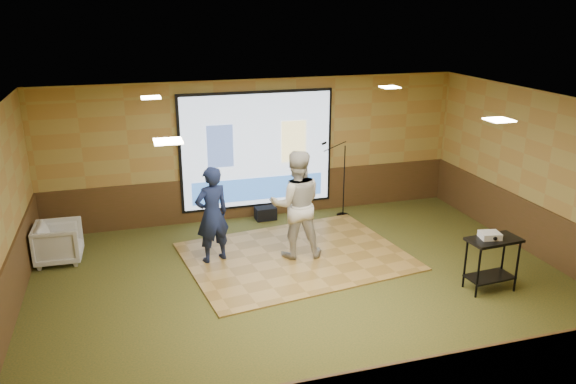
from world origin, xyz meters
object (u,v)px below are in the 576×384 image
object	(u,v)px
dance_floor	(296,256)
mic_stand	(341,195)
av_table	(492,255)
projector	(490,235)
projector_screen	(257,152)
player_right	(296,204)
duffel_bag	(266,213)
banquet_chair	(59,243)
player_left	(212,215)

from	to	relation	value
dance_floor	mic_stand	distance (m)	2.42
av_table	projector	xyz separation A→B (m)	(-0.06, 0.03, 0.33)
projector_screen	dance_floor	size ratio (longest dim) A/B	0.85
player_right	projector_screen	bearing A→B (deg)	-76.22
dance_floor	player_right	size ratio (longest dim) A/B	1.96
dance_floor	mic_stand	world-z (taller)	mic_stand
player_right	av_table	bearing A→B (deg)	150.81
duffel_bag	player_right	bearing A→B (deg)	-87.82
banquet_chair	duffel_bag	size ratio (longest dim) A/B	1.82
mic_stand	projector	bearing A→B (deg)	-73.36
banquet_chair	player_left	bearing A→B (deg)	-104.59
player_right	projector	size ratio (longest dim) A/B	6.47
player_left	banquet_chair	size ratio (longest dim) A/B	2.19
mic_stand	duffel_bag	bearing A→B (deg)	172.48
dance_floor	player_left	size ratio (longest dim) A/B	2.22
projector	duffel_bag	world-z (taller)	projector
dance_floor	projector	bearing A→B (deg)	-38.06
mic_stand	player_left	bearing A→B (deg)	-152.14
dance_floor	player_right	distance (m)	1.01
player_right	av_table	xyz separation A→B (m)	(2.66, -2.11, -0.41)
projector	duffel_bag	xyz separation A→B (m)	(-2.67, 4.07, -0.81)
av_table	banquet_chair	world-z (taller)	av_table
projector_screen	av_table	bearing A→B (deg)	-56.70
player_left	av_table	distance (m)	4.77
player_left	projector_screen	bearing A→B (deg)	-141.80
dance_floor	banquet_chair	xyz separation A→B (m)	(-4.17, 1.05, 0.35)
banquet_chair	duffel_bag	world-z (taller)	banquet_chair
duffel_bag	mic_stand	bearing A→B (deg)	-9.07
dance_floor	projector	xyz separation A→B (m)	(2.61, -2.04, 0.94)
av_table	banquet_chair	xyz separation A→B (m)	(-6.84, 3.12, -0.25)
dance_floor	player_left	xyz separation A→B (m)	(-1.48, 0.25, 0.90)
projector	mic_stand	bearing A→B (deg)	115.38
banquet_chair	player_right	bearing A→B (deg)	-101.68
dance_floor	duffel_bag	bearing A→B (deg)	91.82
projector_screen	projector	xyz separation A→B (m)	(2.78, -4.29, -0.52)
player_left	av_table	xyz separation A→B (m)	(4.16, -2.32, -0.29)
mic_stand	banquet_chair	world-z (taller)	mic_stand
player_right	av_table	size ratio (longest dim) A/B	2.22
mic_stand	dance_floor	bearing A→B (deg)	-130.38
duffel_bag	banquet_chair	bearing A→B (deg)	-166.57
player_left	av_table	world-z (taller)	player_left
player_left	banquet_chair	bearing A→B (deg)	-35.10
duffel_bag	player_left	bearing A→B (deg)	-128.58
mic_stand	banquet_chair	size ratio (longest dim) A/B	2.14
player_right	banquet_chair	distance (m)	4.35
av_table	player_left	bearing A→B (deg)	150.81
projector_screen	mic_stand	distance (m)	2.07
dance_floor	banquet_chair	distance (m)	4.31
player_left	banquet_chair	xyz separation A→B (m)	(-2.68, 0.80, -0.54)
av_table	duffel_bag	size ratio (longest dim) A/B	2.04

